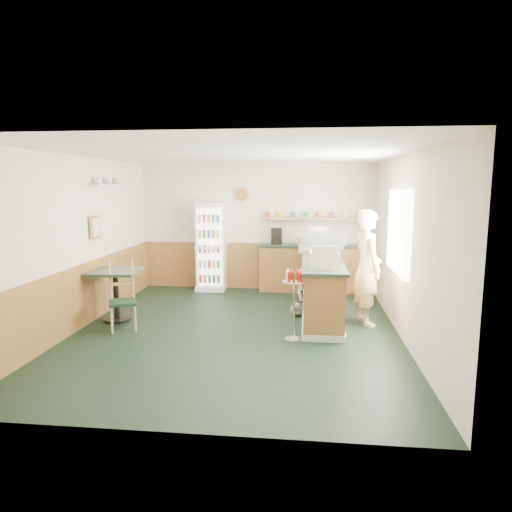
# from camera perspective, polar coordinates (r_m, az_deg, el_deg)

# --- Properties ---
(ground) EXTENTS (6.00, 6.00, 0.00)m
(ground) POSITION_cam_1_polar(r_m,az_deg,el_deg) (7.22, -2.56, -9.28)
(ground) COLOR black
(ground) RESTS_ON ground
(room_envelope) EXTENTS (5.04, 6.02, 2.72)m
(room_envelope) POSITION_cam_1_polar(r_m,az_deg,el_deg) (7.65, -3.48, 3.43)
(room_envelope) COLOR silver
(room_envelope) RESTS_ON ground
(service_counter) EXTENTS (0.68, 3.01, 1.01)m
(service_counter) POSITION_cam_1_polar(r_m,az_deg,el_deg) (8.06, 8.16, -4.04)
(service_counter) COLOR #94592F
(service_counter) RESTS_ON ground
(back_counter) EXTENTS (2.24, 0.42, 1.69)m
(back_counter) POSITION_cam_1_polar(r_m,az_deg,el_deg) (9.73, 6.91, -1.25)
(back_counter) COLOR #94592F
(back_counter) RESTS_ON ground
(drinks_fridge) EXTENTS (0.62, 0.53, 1.87)m
(drinks_fridge) POSITION_cam_1_polar(r_m,az_deg,el_deg) (9.82, -5.62, 1.15)
(drinks_fridge) COLOR white
(drinks_fridge) RESTS_ON ground
(display_case) EXTENTS (0.83, 0.43, 0.47)m
(display_case) POSITION_cam_1_polar(r_m,az_deg,el_deg) (8.56, 8.15, 2.05)
(display_case) COLOR silver
(display_case) RESTS_ON service_counter
(cash_register) EXTENTS (0.43, 0.45, 0.25)m
(cash_register) POSITION_cam_1_polar(r_m,az_deg,el_deg) (6.95, 8.54, -0.46)
(cash_register) COLOR beige
(cash_register) RESTS_ON service_counter
(shopkeeper) EXTENTS (0.61, 0.73, 1.87)m
(shopkeeper) POSITION_cam_1_polar(r_m,az_deg,el_deg) (7.54, 13.68, -1.41)
(shopkeeper) COLOR tan
(shopkeeper) RESTS_ON ground
(condiment_stand) EXTENTS (0.33, 0.33, 1.02)m
(condiment_stand) POSITION_cam_1_polar(r_m,az_deg,el_deg) (6.63, 4.74, -4.68)
(condiment_stand) COLOR silver
(condiment_stand) RESTS_ON ground
(newspaper_rack) EXTENTS (0.09, 0.45, 0.53)m
(newspaper_rack) POSITION_cam_1_polar(r_m,az_deg,el_deg) (8.11, 5.63, -3.67)
(newspaper_rack) COLOR black
(newspaper_rack) RESTS_ON ground
(cafe_table) EXTENTS (0.84, 0.84, 0.86)m
(cafe_table) POSITION_cam_1_polar(r_m,az_deg,el_deg) (7.91, -17.12, -3.51)
(cafe_table) COLOR black
(cafe_table) RESTS_ON ground
(cafe_chair) EXTENTS (0.53, 0.54, 1.09)m
(cafe_chair) POSITION_cam_1_polar(r_m,az_deg,el_deg) (7.50, -16.12, -4.43)
(cafe_chair) COLOR black
(cafe_chair) RESTS_ON ground
(dog_doorstop) EXTENTS (0.21, 0.28, 0.26)m
(dog_doorstop) POSITION_cam_1_polar(r_m,az_deg,el_deg) (7.99, 5.07, -6.60)
(dog_doorstop) COLOR gray
(dog_doorstop) RESTS_ON ground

